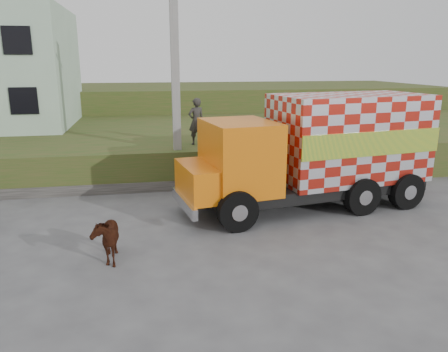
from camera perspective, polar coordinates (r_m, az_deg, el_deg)
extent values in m
plane|color=#474749|center=(13.22, 0.00, -6.61)|extent=(120.00, 120.00, 0.00)
cube|color=#2D4B19|center=(22.59, -4.58, 4.34)|extent=(40.00, 12.00, 1.50)
cube|color=#2D4B19|center=(34.34, -6.71, 9.12)|extent=(40.00, 12.00, 3.00)
cube|color=#595651|center=(16.95, -9.25, -1.24)|extent=(16.00, 0.50, 0.40)
cube|color=gray|center=(16.78, -6.34, 11.88)|extent=(0.30, 0.30, 8.00)
cube|color=black|center=(15.12, 11.38, -1.27)|extent=(7.80, 3.60, 0.39)
cube|color=#D5640B|center=(13.68, 2.04, 2.58)|extent=(2.37, 2.82, 2.21)
cube|color=#D5640B|center=(13.43, -3.04, -0.57)|extent=(1.46, 2.47, 0.99)
cube|color=silver|center=(15.49, 15.92, 4.92)|extent=(5.44, 3.43, 2.87)
cube|color=yellow|center=(14.43, 18.99, 3.99)|extent=(5.02, 0.85, 0.77)
cube|color=yellow|center=(16.59, 13.24, 5.71)|extent=(5.02, 0.85, 0.77)
cube|color=silver|center=(13.48, -5.25, -3.49)|extent=(0.57, 2.53, 0.33)
cylinder|color=black|center=(12.70, 1.77, -4.60)|extent=(1.26, 0.58, 1.21)
cylinder|color=black|center=(14.98, -1.76, -1.56)|extent=(1.26, 0.58, 1.21)
cylinder|color=black|center=(14.75, 17.57, -2.53)|extent=(1.26, 0.58, 1.21)
cylinder|color=black|center=(16.76, 12.41, -0.14)|extent=(1.26, 0.58, 1.21)
cylinder|color=black|center=(15.86, 22.70, -1.81)|extent=(1.26, 0.58, 1.21)
cylinder|color=black|center=(17.74, 17.27, 0.35)|extent=(1.26, 0.58, 1.21)
imported|color=black|center=(11.28, -15.24, -7.69)|extent=(0.76, 1.49, 1.22)
imported|color=#312F2B|center=(17.95, -3.64, 7.14)|extent=(0.80, 0.65, 1.89)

